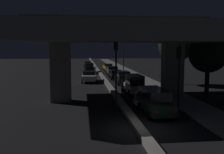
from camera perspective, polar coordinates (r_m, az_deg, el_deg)
The scene contains 21 objects.
ground_plane at distance 15.63m, azimuth 5.80°, elevation -11.53°, with size 200.00×200.00×0.00m, color black.
median_divider at distance 49.84m, azimuth -2.76°, elevation 1.07°, with size 0.57×126.00×0.32m, color gray.
sidewalk_right at distance 43.69m, azimuth 5.25°, elevation 0.18°, with size 2.99×126.00×0.13m, color gray.
elevated_overpass at distance 23.75m, azimuth 1.30°, elevation 8.77°, with size 16.96×13.76×7.64m.
traffic_light_left_of_median at distance 19.78m, azimuth 0.85°, elevation 3.80°, with size 0.30×0.49×5.76m.
traffic_light_right_of_median at distance 21.02m, azimuth 14.32°, elevation 2.56°, with size 0.30×0.49×5.08m.
street_lamp at distance 51.93m, azimuth 2.20°, elevation 6.84°, with size 2.37×0.32×8.84m.
car_dark_green_lead at distance 19.29m, azimuth 9.18°, elevation -5.13°, with size 1.99×4.76×1.85m.
car_white_second at distance 27.36m, azimuth 4.94°, elevation -1.50°, with size 1.89×4.02×1.99m.
car_black_third at distance 34.31m, azimuth 2.43°, elevation -0.15°, with size 1.90×4.05×1.72m.
car_black_fourth at distance 40.12m, azimuth 0.93°, elevation 0.57°, with size 2.05×4.70×1.37m.
car_grey_fifth at distance 46.00m, azimuth 0.10°, elevation 1.39°, with size 2.01×4.78×1.51m.
car_taxi_yellow_sixth at distance 54.65m, azimuth -0.85°, elevation 2.16°, with size 2.06×4.85×1.43m.
car_white_lead_oncoming at distance 37.08m, azimuth -5.01°, elevation 0.16°, with size 2.21×4.88×1.47m.
car_dark_green_second_oncoming at distance 49.95m, azimuth -4.98°, elevation 2.01°, with size 1.91×4.05×1.87m.
car_dark_green_third_oncoming at distance 61.37m, azimuth -5.20°, elevation 2.66°, with size 1.99×3.98×1.55m.
motorcycle_white_filtering_near at distance 20.72m, azimuth 5.29°, elevation -5.27°, with size 0.33×1.86×1.45m.
motorcycle_red_filtering_mid at distance 27.74m, azimuth 2.22°, elevation -2.24°, with size 0.33×1.89×1.49m.
pedestrian_on_sidewalk at distance 28.43m, azimuth 12.97°, elevation -1.55°, with size 0.33×0.33×1.61m.
roadside_tree_kerbside_near at distance 26.45m, azimuth 20.19°, elevation 4.82°, with size 3.70×3.70×6.12m.
roadside_tree_kerbside_mid at distance 35.39m, azimuth 13.64°, elevation 6.70°, with size 4.45×4.45×7.32m.
Camera 1 is at (-3.20, -14.52, 4.82)m, focal length 42.00 mm.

